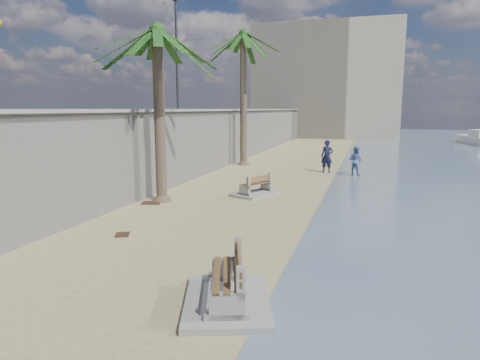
{
  "coord_description": "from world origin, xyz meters",
  "views": [
    {
      "loc": [
        3.71,
        -6.85,
        3.61
      ],
      "look_at": [
        -0.5,
        7.0,
        1.2
      ],
      "focal_mm": 32.0,
      "sensor_mm": 36.0,
      "label": 1
    }
  ],
  "objects_px": {
    "bench_far": "(256,187)",
    "palm_mid": "(157,32)",
    "palm_back": "(244,36)",
    "person_b": "(355,159)",
    "person_a": "(327,154)",
    "yacht_far": "(478,141)",
    "bench_near": "(227,283)"
  },
  "relations": [
    {
      "from": "palm_mid",
      "to": "yacht_far",
      "type": "relative_size",
      "value": 0.99
    },
    {
      "from": "palm_mid",
      "to": "bench_near",
      "type": "bearing_deg",
      "value": -55.64
    },
    {
      "from": "bench_near",
      "to": "person_a",
      "type": "xyz_separation_m",
      "value": [
        0.12,
        17.51,
        0.65
      ]
    },
    {
      "from": "person_a",
      "to": "person_b",
      "type": "height_order",
      "value": "person_a"
    },
    {
      "from": "bench_near",
      "to": "palm_back",
      "type": "distance_m",
      "value": 21.66
    },
    {
      "from": "palm_mid",
      "to": "palm_back",
      "type": "relative_size",
      "value": 0.81
    },
    {
      "from": "person_a",
      "to": "bench_near",
      "type": "bearing_deg",
      "value": -78.62
    },
    {
      "from": "bench_far",
      "to": "person_a",
      "type": "relative_size",
      "value": 1.09
    },
    {
      "from": "palm_mid",
      "to": "palm_back",
      "type": "distance_m",
      "value": 11.78
    },
    {
      "from": "bench_far",
      "to": "palm_mid",
      "type": "bearing_deg",
      "value": -145.81
    },
    {
      "from": "yacht_far",
      "to": "bench_far",
      "type": "bearing_deg",
      "value": 146.88
    },
    {
      "from": "bench_far",
      "to": "person_a",
      "type": "xyz_separation_m",
      "value": [
        2.23,
        7.45,
        0.71
      ]
    },
    {
      "from": "palm_back",
      "to": "person_b",
      "type": "height_order",
      "value": "palm_back"
    },
    {
      "from": "person_b",
      "to": "palm_back",
      "type": "bearing_deg",
      "value": 5.85
    },
    {
      "from": "bench_near",
      "to": "bench_far",
      "type": "bearing_deg",
      "value": 101.87
    },
    {
      "from": "palm_back",
      "to": "yacht_far",
      "type": "distance_m",
      "value": 30.64
    },
    {
      "from": "bench_near",
      "to": "yacht_far",
      "type": "xyz_separation_m",
      "value": [
        13.17,
        42.59,
        -0.07
      ]
    },
    {
      "from": "yacht_far",
      "to": "palm_back",
      "type": "bearing_deg",
      "value": 133.17
    },
    {
      "from": "bench_near",
      "to": "yacht_far",
      "type": "distance_m",
      "value": 44.58
    },
    {
      "from": "bench_far",
      "to": "yacht_far",
      "type": "xyz_separation_m",
      "value": [
        15.29,
        32.53,
        -0.01
      ]
    },
    {
      "from": "palm_mid",
      "to": "palm_back",
      "type": "bearing_deg",
      "value": 90.34
    },
    {
      "from": "yacht_far",
      "to": "person_a",
      "type": "bearing_deg",
      "value": 144.55
    },
    {
      "from": "person_b",
      "to": "yacht_far",
      "type": "height_order",
      "value": "person_b"
    },
    {
      "from": "bench_near",
      "to": "palm_mid",
      "type": "distance_m",
      "value": 11.25
    },
    {
      "from": "palm_mid",
      "to": "person_b",
      "type": "bearing_deg",
      "value": 52.04
    },
    {
      "from": "person_a",
      "to": "palm_back",
      "type": "bearing_deg",
      "value": 171.95
    },
    {
      "from": "palm_back",
      "to": "person_b",
      "type": "relative_size",
      "value": 5.06
    },
    {
      "from": "bench_far",
      "to": "palm_mid",
      "type": "distance_m",
      "value": 7.23
    },
    {
      "from": "person_b",
      "to": "bench_far",
      "type": "bearing_deg",
      "value": 86.62
    },
    {
      "from": "person_a",
      "to": "person_b",
      "type": "xyz_separation_m",
      "value": [
        1.59,
        -0.59,
        -0.17
      ]
    },
    {
      "from": "palm_mid",
      "to": "person_b",
      "type": "relative_size",
      "value": 4.1
    },
    {
      "from": "bench_near",
      "to": "person_a",
      "type": "relative_size",
      "value": 1.24
    }
  ]
}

